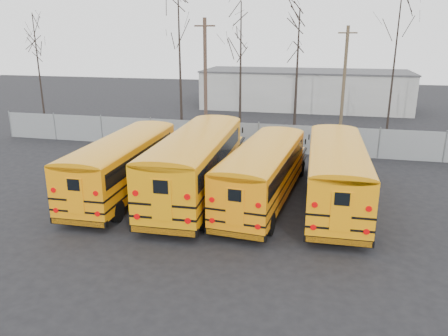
% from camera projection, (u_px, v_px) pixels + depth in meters
% --- Properties ---
extents(ground, '(120.00, 120.00, 0.00)m').
position_uv_depth(ground, '(216.00, 218.00, 19.54)').
color(ground, black).
rests_on(ground, ground).
extents(fence, '(40.00, 0.04, 2.00)m').
position_uv_depth(fence, '(258.00, 138.00, 30.41)').
color(fence, gray).
rests_on(fence, ground).
extents(distant_building, '(22.00, 8.00, 4.00)m').
position_uv_depth(distant_building, '(305.00, 90.00, 48.29)').
color(distant_building, '#AFAEA9').
rests_on(distant_building, ground).
extents(bus_a, '(2.77, 10.96, 3.05)m').
position_uv_depth(bus_a, '(125.00, 160.00, 22.12)').
color(bus_a, black).
rests_on(bus_a, ground).
extents(bus_b, '(3.15, 12.19, 3.39)m').
position_uv_depth(bus_b, '(197.00, 158.00, 21.70)').
color(bus_b, black).
rests_on(bus_b, ground).
extents(bus_c, '(3.42, 10.90, 3.00)m').
position_uv_depth(bus_c, '(264.00, 168.00, 20.86)').
color(bus_c, black).
rests_on(bus_c, ground).
extents(bus_d, '(2.86, 11.24, 3.13)m').
position_uv_depth(bus_d, '(336.00, 168.00, 20.58)').
color(bus_d, black).
rests_on(bus_d, ground).
extents(utility_pole_left, '(1.62, 0.28, 9.11)m').
position_uv_depth(utility_pole_left, '(205.00, 77.00, 34.27)').
color(utility_pole_left, '#463328').
rests_on(utility_pole_left, ground).
extents(utility_pole_right, '(1.53, 0.32, 8.57)m').
position_uv_depth(utility_pole_right, '(344.00, 78.00, 36.02)').
color(utility_pole_right, brown).
rests_on(utility_pole_right, ground).
extents(tree_0, '(0.26, 0.26, 9.47)m').
position_uv_depth(tree_0, '(40.00, 76.00, 34.68)').
color(tree_0, black).
rests_on(tree_0, ground).
extents(tree_1, '(0.26, 0.26, 12.03)m').
position_uv_depth(tree_1, '(180.00, 61.00, 32.41)').
color(tree_1, black).
rests_on(tree_1, ground).
extents(tree_2, '(0.26, 0.26, 10.19)m').
position_uv_depth(tree_2, '(240.00, 73.00, 33.22)').
color(tree_2, black).
rests_on(tree_2, ground).
extents(tree_3, '(0.26, 0.26, 9.77)m').
position_uv_depth(tree_3, '(297.00, 75.00, 33.81)').
color(tree_3, black).
rests_on(tree_3, ground).
extents(tree_4, '(0.26, 0.26, 12.97)m').
position_uv_depth(tree_4, '(395.00, 54.00, 32.30)').
color(tree_4, black).
rests_on(tree_4, ground).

